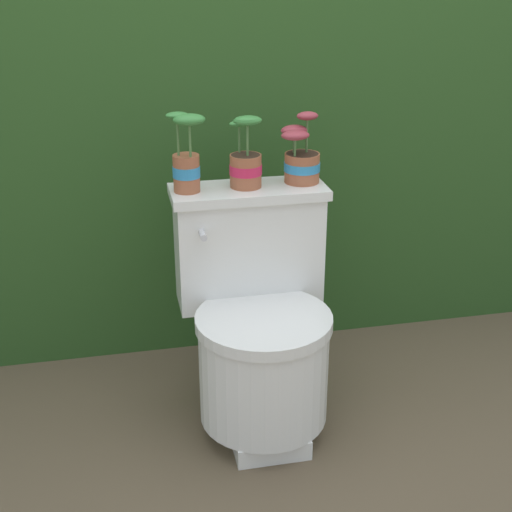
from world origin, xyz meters
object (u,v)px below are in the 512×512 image
potted_plant_left (187,159)px  potted_plant_middle (301,159)px  potted_plant_midleft (246,161)px  toilet (258,328)px

potted_plant_left → potted_plant_middle: size_ratio=1.11×
potted_plant_left → potted_plant_midleft: 0.18m
potted_plant_middle → potted_plant_left: bearing=-176.3°
potted_plant_middle → toilet: bearing=-135.3°
potted_plant_left → potted_plant_midleft: size_ratio=1.09×
toilet → potted_plant_midleft: bearing=92.4°
potted_plant_midleft → potted_plant_middle: size_ratio=1.02×
potted_plant_left → potted_plant_midleft: potted_plant_left is taller
potted_plant_left → potted_plant_middle: (0.36, 0.02, -0.03)m
potted_plant_midleft → potted_plant_middle: (0.18, 0.01, -0.01)m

